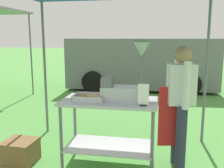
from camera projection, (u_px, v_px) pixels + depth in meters
name	position (u px, v px, depth m)	size (l,w,h in m)	color
ground_plane	(136.00, 90.00, 8.40)	(70.00, 70.00, 0.00)	#519342
donut_cart	(109.00, 118.00, 3.33)	(1.24, 0.65, 0.91)	#B7B7BC
donut_tray	(90.00, 98.00, 3.29)	(0.41, 0.30, 0.07)	#B7B7BC
donut_fryer	(126.00, 83.00, 3.22)	(0.61, 0.28, 0.77)	#B7B7BC
menu_sign	(143.00, 96.00, 2.98)	(0.13, 0.05, 0.26)	black
vendor	(180.00, 101.00, 3.28)	(0.46, 0.54, 1.61)	#2D3347
supply_crate	(20.00, 151.00, 3.51)	(0.44, 0.41, 0.32)	brown
van_grey	(142.00, 63.00, 8.66)	(4.87, 2.21, 1.69)	slate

